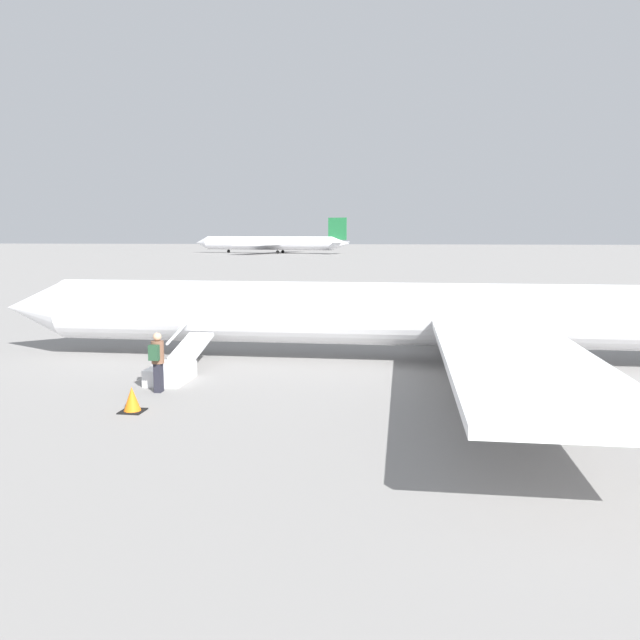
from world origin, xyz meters
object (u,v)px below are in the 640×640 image
airplane_far_left (270,243)px  passenger (157,358)px  boarding_stairs (175,367)px  airplane_main (467,315)px

airplane_far_left → passenger: 140.97m
airplane_far_left → boarding_stairs: bearing=115.4°
airplane_main → airplane_far_left: (37.54, -132.52, 0.86)m
boarding_stairs → passenger: (-0.18, 1.75, 0.65)m
airplane_far_left → boarding_stairs: (-28.22, 136.32, -2.25)m
airplane_far_left → passenger: (-28.40, 138.07, -1.60)m
passenger → boarding_stairs: bearing=4.9°
boarding_stairs → airplane_far_left: bearing=10.8°
airplane_main → airplane_far_left: bearing=-75.0°
boarding_stairs → passenger: 1.87m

